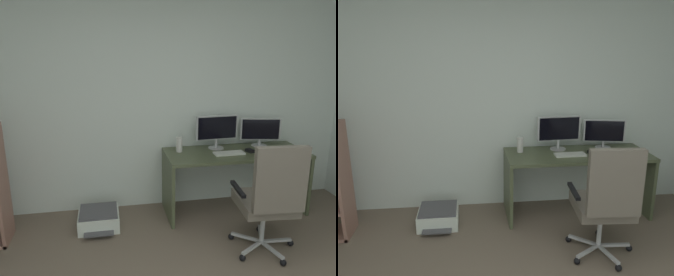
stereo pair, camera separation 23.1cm
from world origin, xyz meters
TOP-DOWN VIEW (x-y plane):
  - wall_back at (0.00, 2.50)m, footprint 4.81×0.10m
  - desk at (0.95, 2.11)m, footprint 1.61×0.63m
  - monitor_main at (0.77, 2.27)m, footprint 0.50×0.18m
  - monitor_secondary at (1.31, 2.27)m, footprint 0.47×0.18m
  - keyboard at (0.84, 2.04)m, footprint 0.34×0.14m
  - computer_mouse at (1.10, 2.06)m, footprint 0.08×0.11m
  - desktop_speaker at (0.32, 2.22)m, footprint 0.07×0.07m
  - office_chair at (0.92, 1.20)m, footprint 0.62×0.63m
  - printer at (-0.61, 2.01)m, footprint 0.43×0.49m

SIDE VIEW (x-z plane):
  - printer at x=-0.61m, z-range 0.00..0.19m
  - desk at x=0.95m, z-range 0.18..0.91m
  - office_chair at x=0.92m, z-range 0.04..1.14m
  - keyboard at x=0.84m, z-range 0.73..0.75m
  - computer_mouse at x=1.10m, z-range 0.73..0.76m
  - desktop_speaker at x=0.32m, z-range 0.73..0.90m
  - monitor_secondary at x=1.31m, z-range 0.75..1.09m
  - monitor_main at x=0.77m, z-range 0.77..1.16m
  - wall_back at x=0.00m, z-range 0.00..2.73m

